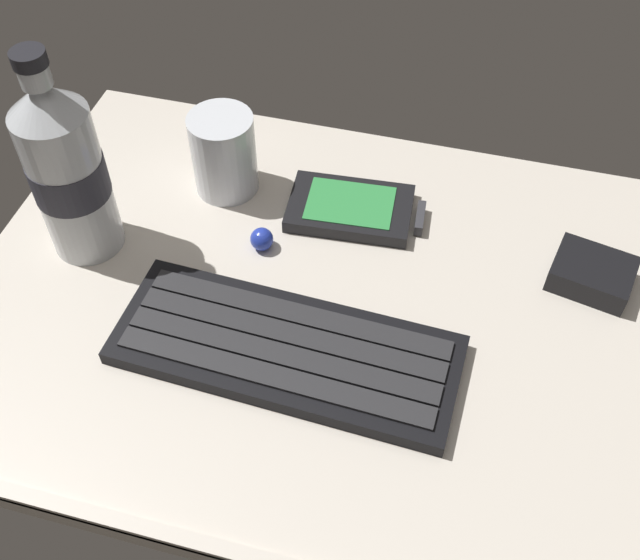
{
  "coord_description": "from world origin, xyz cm",
  "views": [
    {
      "loc": [
        10.83,
        -40.83,
        53.3
      ],
      "look_at": [
        0.0,
        0.0,
        3.0
      ],
      "focal_mm": 42.66,
      "sensor_mm": 36.0,
      "label": 1
    }
  ],
  "objects": [
    {
      "name": "ground_plane",
      "position": [
        0.0,
        -0.23,
        -0.99
      ],
      "size": [
        64.0,
        48.0,
        2.8
      ],
      "color": "beige"
    },
    {
      "name": "keyboard",
      "position": [
        -1.27,
        -6.27,
        0.81
      ],
      "size": [
        29.45,
        12.26,
        1.7
      ],
      "color": "black",
      "rests_on": "ground_plane"
    },
    {
      "name": "handheld_device",
      "position": [
        0.66,
        11.51,
        0.73
      ],
      "size": [
        13.18,
        8.45,
        1.5
      ],
      "color": "black",
      "rests_on": "ground_plane"
    },
    {
      "name": "juice_cup",
      "position": [
        -13.02,
        12.23,
        3.91
      ],
      "size": [
        6.4,
        6.4,
        8.5
      ],
      "color": "silver",
      "rests_on": "ground_plane"
    },
    {
      "name": "water_bottle",
      "position": [
        -23.18,
        1.56,
        9.01
      ],
      "size": [
        6.73,
        6.73,
        20.8
      ],
      "color": "silver",
      "rests_on": "ground_plane"
    },
    {
      "name": "charger_block",
      "position": [
        23.17,
        8.47,
        1.2
      ],
      "size": [
        8.03,
        6.95,
        2.4
      ],
      "primitive_type": "cube",
      "rotation": [
        0.0,
        0.0,
        -0.21
      ],
      "color": "black",
      "rests_on": "ground_plane"
    },
    {
      "name": "trackball_mouse",
      "position": [
        -7.0,
        5.0,
        1.1
      ],
      "size": [
        2.2,
        2.2,
        2.2
      ],
      "primitive_type": "sphere",
      "color": "#2338B2",
      "rests_on": "ground_plane"
    }
  ]
}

